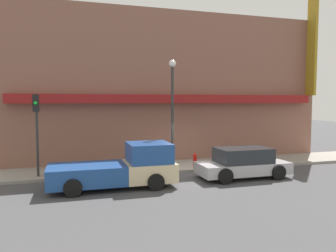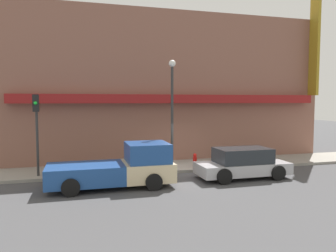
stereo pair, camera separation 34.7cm
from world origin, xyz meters
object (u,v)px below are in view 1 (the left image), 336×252
(pickup_truck, at_px, (121,168))
(parked_car, at_px, (243,163))
(street_lamp, at_px, (172,102))
(traffic_light, at_px, (36,121))
(fire_hydrant, at_px, (195,160))

(pickup_truck, bearing_deg, parked_car, 2.01)
(pickup_truck, relative_size, parked_car, 1.20)
(street_lamp, bearing_deg, pickup_truck, -143.45)
(parked_car, bearing_deg, traffic_light, 168.40)
(traffic_light, bearing_deg, street_lamp, -0.87)
(pickup_truck, height_order, traffic_light, traffic_light)
(street_lamp, bearing_deg, traffic_light, 179.13)
(street_lamp, relative_size, traffic_light, 1.46)
(fire_hydrant, relative_size, traffic_light, 0.20)
(pickup_truck, distance_m, traffic_light, 4.69)
(pickup_truck, height_order, parked_car, pickup_truck)
(pickup_truck, height_order, street_lamp, street_lamp)
(pickup_truck, xyz_separation_m, fire_hydrant, (4.26, 2.24, -0.28))
(fire_hydrant, relative_size, street_lamp, 0.13)
(parked_car, relative_size, traffic_light, 1.15)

